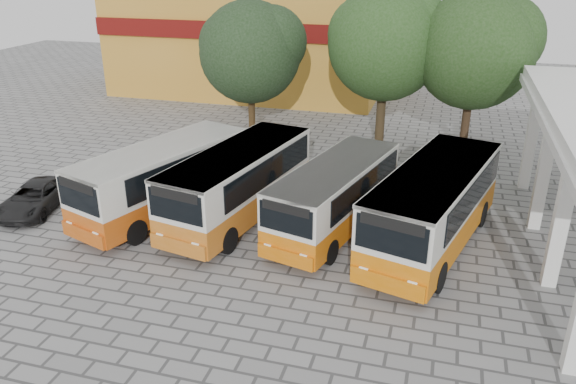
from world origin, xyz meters
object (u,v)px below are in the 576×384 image
(bus_centre_left, at_px, (239,180))
(bus_centre_right, at_px, (335,194))
(parked_car, at_px, (34,198))
(bus_far_left, at_px, (163,176))
(bus_far_right, at_px, (434,204))

(bus_centre_left, relative_size, bus_centre_right, 1.08)
(parked_car, bearing_deg, bus_far_left, 0.98)
(bus_centre_left, height_order, bus_centre_right, bus_centre_left)
(bus_far_left, height_order, bus_centre_left, bus_centre_left)
(bus_far_left, distance_m, bus_centre_right, 7.12)
(bus_centre_left, xyz_separation_m, parked_car, (-8.65, -1.60, -1.13))
(bus_centre_left, bearing_deg, bus_far_right, 8.41)
(parked_car, bearing_deg, bus_centre_left, -1.63)
(bus_far_left, relative_size, bus_centre_right, 1.08)
(bus_centre_left, distance_m, parked_car, 8.87)
(bus_far_left, relative_size, bus_far_right, 0.95)
(bus_centre_right, bearing_deg, bus_centre_left, -164.84)
(bus_far_right, distance_m, parked_car, 16.38)
(bus_far_right, xyz_separation_m, parked_car, (-16.28, -1.26, -1.21))
(bus_far_left, distance_m, parked_car, 5.72)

